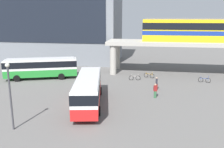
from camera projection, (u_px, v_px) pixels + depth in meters
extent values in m
plane|color=#605E5B|center=(102.00, 80.00, 37.45)|extent=(120.00, 120.00, 0.00)
cube|color=slate|center=(55.00, 22.00, 53.45)|extent=(28.21, 12.94, 16.81)
cube|color=black|center=(42.00, 18.00, 47.00)|extent=(25.39, 0.10, 9.41)
cube|color=#ADA89E|center=(194.00, 43.00, 40.29)|extent=(29.04, 6.15, 0.60)
cylinder|color=#ADA89E|center=(113.00, 60.00, 40.90)|extent=(1.10, 1.10, 4.94)
cylinder|color=#ADA89E|center=(117.00, 56.00, 45.26)|extent=(1.10, 1.10, 4.94)
cube|color=yellow|center=(202.00, 31.00, 39.63)|extent=(19.22, 2.90, 3.60)
cube|color=navy|center=(202.00, 33.00, 39.72)|extent=(19.28, 2.96, 0.70)
cube|color=black|center=(202.00, 26.00, 39.47)|extent=(19.28, 2.96, 1.10)
cube|color=slate|center=(203.00, 19.00, 39.19)|extent=(18.46, 2.61, 0.24)
cube|color=red|center=(88.00, 96.00, 26.74)|extent=(4.54, 11.27, 1.10)
cube|color=white|center=(88.00, 85.00, 26.44)|extent=(4.54, 11.27, 1.50)
cube|color=black|center=(88.00, 84.00, 26.42)|extent=(4.59, 11.32, 0.96)
cube|color=silver|center=(88.00, 77.00, 26.25)|extent=(4.31, 10.71, 0.12)
cylinder|color=black|center=(81.00, 91.00, 30.26)|extent=(0.46, 1.03, 1.00)
cylinder|color=black|center=(100.00, 91.00, 30.32)|extent=(0.46, 1.03, 1.00)
cylinder|color=black|center=(74.00, 111.00, 23.84)|extent=(0.46, 1.03, 1.00)
cylinder|color=black|center=(99.00, 111.00, 23.90)|extent=(0.46, 1.03, 1.00)
cube|color=#268C33|center=(41.00, 72.00, 38.18)|extent=(11.20, 6.09, 1.10)
cube|color=white|center=(41.00, 64.00, 37.88)|extent=(11.20, 6.09, 1.50)
cube|color=black|center=(41.00, 64.00, 37.86)|extent=(11.25, 6.14, 0.96)
cube|color=silver|center=(41.00, 59.00, 37.69)|extent=(10.64, 5.78, 0.12)
cylinder|color=black|center=(17.00, 78.00, 36.50)|extent=(1.04, 0.60, 1.00)
cylinder|color=black|center=(20.00, 75.00, 38.89)|extent=(1.04, 0.60, 1.00)
cylinder|color=black|center=(61.00, 77.00, 37.65)|extent=(1.04, 0.60, 1.00)
cylinder|color=black|center=(62.00, 73.00, 40.04)|extent=(1.04, 0.60, 1.00)
torus|color=black|center=(208.00, 80.00, 35.96)|extent=(0.73, 0.23, 0.74)
torus|color=black|center=(201.00, 80.00, 36.35)|extent=(0.73, 0.23, 0.74)
cylinder|color=#1E3FA5|center=(205.00, 78.00, 36.09)|extent=(1.03, 0.29, 0.05)
cylinder|color=#1E3FA5|center=(201.00, 78.00, 36.28)|extent=(0.04, 0.04, 0.55)
cylinder|color=#1E3FA5|center=(208.00, 78.00, 35.88)|extent=(0.04, 0.04, 0.65)
torus|color=black|center=(152.00, 76.00, 38.67)|extent=(0.71, 0.34, 0.74)
torus|color=black|center=(146.00, 75.00, 39.22)|extent=(0.71, 0.34, 0.74)
cylinder|color=orange|center=(149.00, 74.00, 38.88)|extent=(0.99, 0.45, 0.05)
cylinder|color=orange|center=(146.00, 73.00, 39.15)|extent=(0.04, 0.04, 0.55)
cylinder|color=orange|center=(152.00, 74.00, 38.59)|extent=(0.04, 0.04, 0.65)
torus|color=black|center=(138.00, 78.00, 37.45)|extent=(0.74, 0.18, 0.74)
torus|color=black|center=(131.00, 78.00, 37.46)|extent=(0.74, 0.18, 0.74)
cylinder|color=silver|center=(135.00, 76.00, 37.39)|extent=(1.04, 0.22, 0.05)
cylinder|color=silver|center=(131.00, 76.00, 37.39)|extent=(0.04, 0.04, 0.55)
cylinder|color=silver|center=(138.00, 76.00, 37.37)|extent=(0.04, 0.04, 0.65)
cylinder|color=maroon|center=(156.00, 87.00, 32.39)|extent=(0.32, 0.32, 0.85)
cube|color=#26262D|center=(157.00, 81.00, 32.22)|extent=(0.26, 0.40, 0.68)
sphere|color=tan|center=(157.00, 78.00, 32.11)|extent=(0.23, 0.23, 0.23)
cylinder|color=#33663F|center=(155.00, 94.00, 29.22)|extent=(0.32, 0.32, 0.86)
cube|color=maroon|center=(155.00, 88.00, 29.04)|extent=(0.46, 0.36, 0.68)
sphere|color=tan|center=(156.00, 85.00, 28.94)|extent=(0.23, 0.23, 0.23)
cylinder|color=#3F3F44|center=(11.00, 99.00, 20.49)|extent=(0.16, 0.16, 5.57)
sphere|color=silver|center=(7.00, 65.00, 19.81)|extent=(0.36, 0.36, 0.36)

